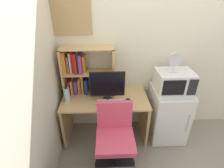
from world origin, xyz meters
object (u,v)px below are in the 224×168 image
object	(u,v)px
water_bottle	(67,95)
desk_chair	(115,141)
keyboard	(110,102)
microwave	(174,81)
hutch_bookshelf	(81,71)
monitor	(107,85)
mini_fridge	(168,114)
desk_fan	(175,61)
wall_corkboard	(63,18)
computer_mouse	(128,100)

from	to	relation	value
water_bottle	desk_chair	size ratio (longest dim) A/B	0.25
keyboard	microwave	xyz separation A→B (m)	(0.91, 0.11, 0.25)
hutch_bookshelf	monitor	size ratio (longest dim) A/B	1.54
keyboard	water_bottle	distance (m)	0.61
mini_fridge	desk_fan	bearing A→B (deg)	-176.20
mini_fridge	wall_corkboard	bearing A→B (deg)	168.32
water_bottle	mini_fridge	distance (m)	1.57
desk_chair	wall_corkboard	xyz separation A→B (m)	(-0.65, 0.81, 1.41)
monitor	hutch_bookshelf	bearing A→B (deg)	146.96
computer_mouse	hutch_bookshelf	bearing A→B (deg)	157.57
water_bottle	microwave	world-z (taller)	microwave
monitor	computer_mouse	bearing A→B (deg)	-6.06
desk_fan	desk_chair	world-z (taller)	desk_fan
water_bottle	mini_fridge	xyz separation A→B (m)	(1.51, 0.04, -0.42)
microwave	desk_fan	bearing A→B (deg)	-172.37
computer_mouse	microwave	size ratio (longest dim) A/B	0.18
wall_corkboard	desk_fan	bearing A→B (deg)	-12.13
monitor	desk_chair	xyz separation A→B (m)	(0.08, -0.46, -0.58)
hutch_bookshelf	mini_fridge	bearing A→B (deg)	-8.77
mini_fridge	monitor	bearing A→B (deg)	-177.37
monitor	keyboard	size ratio (longest dim) A/B	1.27
keyboard	desk_chair	distance (m)	0.53
mini_fridge	desk_fan	world-z (taller)	desk_fan
mini_fridge	microwave	distance (m)	0.58
hutch_bookshelf	microwave	distance (m)	1.34
keyboard	mini_fridge	bearing A→B (deg)	6.42
monitor	desk_chair	size ratio (longest dim) A/B	0.53
hutch_bookshelf	keyboard	distance (m)	0.62
hutch_bookshelf	mini_fridge	distance (m)	1.49
keyboard	mini_fridge	world-z (taller)	mini_fridge
hutch_bookshelf	water_bottle	xyz separation A→B (m)	(-0.19, -0.24, -0.25)
computer_mouse	mini_fridge	size ratio (longest dim) A/B	0.10
desk_chair	microwave	bearing A→B (deg)	30.36
keyboard	mini_fridge	xyz separation A→B (m)	(0.91, 0.10, -0.32)
desk_chair	computer_mouse	bearing A→B (deg)	63.58
mini_fridge	desk_chair	world-z (taller)	desk_chair
microwave	wall_corkboard	world-z (taller)	wall_corkboard
hutch_bookshelf	desk_chair	world-z (taller)	hutch_bookshelf
keyboard	hutch_bookshelf	bearing A→B (deg)	143.44
water_bottle	microwave	size ratio (longest dim) A/B	0.45
mini_fridge	desk_chair	size ratio (longest dim) A/B	0.94
desk_fan	desk_chair	distance (m)	1.32
monitor	desk_fan	distance (m)	0.95
keyboard	wall_corkboard	xyz separation A→B (m)	(-0.60, 0.41, 1.06)
hutch_bookshelf	mini_fridge	world-z (taller)	hutch_bookshelf
hutch_bookshelf	desk_chair	size ratio (longest dim) A/B	0.81
water_bottle	desk_fan	xyz separation A→B (m)	(1.47, 0.03, 0.46)
microwave	keyboard	bearing A→B (deg)	-173.39
water_bottle	wall_corkboard	xyz separation A→B (m)	(0.00, 0.35, 0.97)
microwave	desk_fan	world-z (taller)	desk_fan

